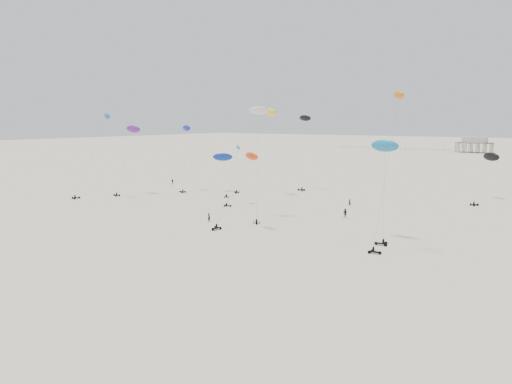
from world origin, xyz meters
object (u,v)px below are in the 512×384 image
Objects in this scene: pavilion_main at (474,146)px; rig_3 at (258,138)px; rig_7 at (185,147)px; spectator_0 at (209,222)px.

pavilion_main is 253.52m from rig_3.
rig_7 is (-39.63, 21.87, -3.90)m from rig_3.
rig_3 is 45.43m from rig_7.
rig_3 is (4.60, -253.18, 12.39)m from pavilion_main.
pavilion_main reaches higher than spectator_0.
rig_7 is 8.75× the size of spectator_0.
spectator_0 is at bearing 20.61° from rig_3.
rig_3 is 1.23× the size of rig_7.
rig_7 is 47.29m from spectator_0.
rig_3 is 19.76m from spectator_0.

